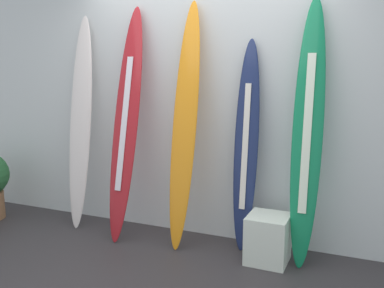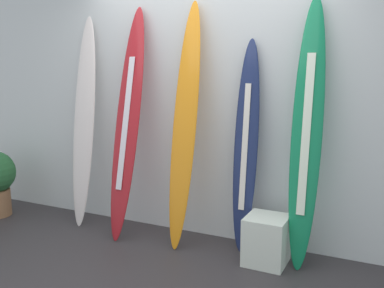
{
  "view_description": "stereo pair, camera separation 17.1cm",
  "coord_description": "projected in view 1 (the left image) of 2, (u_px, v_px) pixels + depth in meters",
  "views": [
    {
      "loc": [
        1.47,
        -2.6,
        1.66
      ],
      "look_at": [
        -0.01,
        0.95,
        0.96
      ],
      "focal_mm": 39.78,
      "sensor_mm": 36.0,
      "label": 1
    },
    {
      "loc": [
        1.63,
        -2.53,
        1.66
      ],
      "look_at": [
        -0.01,
        0.95,
        0.96
      ],
      "focal_mm": 39.78,
      "sensor_mm": 36.0,
      "label": 2
    }
  ],
  "objects": [
    {
      "name": "display_block_left",
      "position": [
        268.0,
        239.0,
        3.65
      ],
      "size": [
        0.35,
        0.35,
        0.41
      ],
      "color": "white",
      "rests_on": "ground"
    },
    {
      "name": "surfboard_emerald",
      "position": [
        307.0,
        134.0,
        3.5
      ],
      "size": [
        0.26,
        0.41,
        2.24
      ],
      "color": "#137E4E",
      "rests_on": "ground"
    },
    {
      "name": "surfboard_crimson",
      "position": [
        126.0,
        124.0,
        4.08
      ],
      "size": [
        0.29,
        0.57,
        2.24
      ],
      "color": "#AE1C23",
      "rests_on": "ground"
    },
    {
      "name": "wall_back",
      "position": [
        207.0,
        94.0,
        4.14
      ],
      "size": [
        7.2,
        0.2,
        2.8
      ],
      "primitive_type": "cube",
      "color": "silver",
      "rests_on": "ground"
    },
    {
      "name": "surfboard_sunset",
      "position": [
        184.0,
        128.0,
        3.89
      ],
      "size": [
        0.26,
        0.47,
        2.26
      ],
      "color": "orange",
      "rests_on": "ground"
    },
    {
      "name": "surfboard_navy",
      "position": [
        246.0,
        147.0,
        3.81
      ],
      "size": [
        0.23,
        0.28,
        1.91
      ],
      "color": "navy",
      "rests_on": "ground"
    },
    {
      "name": "surfboard_ivory",
      "position": [
        81.0,
        123.0,
        4.39
      ],
      "size": [
        0.26,
        0.39,
        2.18
      ],
      "color": "silver",
      "rests_on": "ground"
    }
  ]
}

